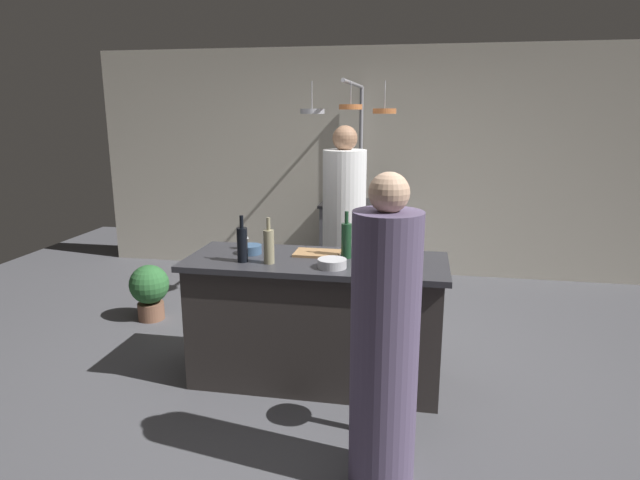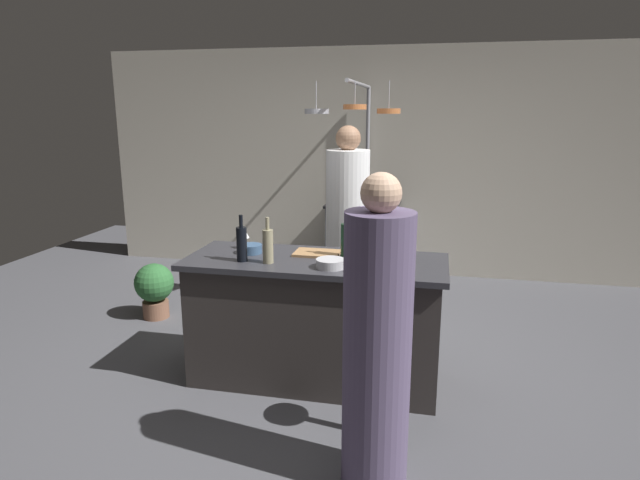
# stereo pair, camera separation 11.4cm
# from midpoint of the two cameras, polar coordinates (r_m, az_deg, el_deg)

# --- Properties ---
(ground_plane) EXTENTS (9.00, 9.00, 0.00)m
(ground_plane) POSITION_cam_midpoint_polar(r_m,az_deg,el_deg) (4.07, -1.23, -14.34)
(ground_plane) COLOR #4C4C51
(back_wall) EXTENTS (6.40, 0.16, 2.60)m
(back_wall) POSITION_cam_midpoint_polar(r_m,az_deg,el_deg) (6.44, 3.93, 8.16)
(back_wall) COLOR beige
(back_wall) RESTS_ON ground_plane
(kitchen_island) EXTENTS (1.80, 0.72, 0.90)m
(kitchen_island) POSITION_cam_midpoint_polar(r_m,az_deg,el_deg) (3.87, -1.26, -8.41)
(kitchen_island) COLOR #332D2B
(kitchen_island) RESTS_ON ground_plane
(stove_range) EXTENTS (0.80, 0.64, 0.89)m
(stove_range) POSITION_cam_midpoint_polar(r_m,az_deg,el_deg) (6.19, 3.37, -0.07)
(stove_range) COLOR #47474C
(stove_range) RESTS_ON ground_plane
(chef) EXTENTS (0.38, 0.38, 1.78)m
(chef) POSITION_cam_midpoint_polar(r_m,az_deg,el_deg) (4.76, 1.86, 0.45)
(chef) COLOR white
(chef) RESTS_ON ground_plane
(bar_stool_right) EXTENTS (0.28, 0.28, 0.68)m
(bar_stool_right) POSITION_cam_midpoint_polar(r_m,az_deg,el_deg) (3.28, 5.61, -14.23)
(bar_stool_right) COLOR #4C4C51
(bar_stool_right) RESTS_ON ground_plane
(guest_right) EXTENTS (0.34, 0.34, 1.63)m
(guest_right) POSITION_cam_midpoint_polar(r_m,az_deg,el_deg) (2.76, 5.61, -11.10)
(guest_right) COLOR #594C6B
(guest_right) RESTS_ON ground_plane
(overhead_pot_rack) EXTENTS (0.86, 1.50, 2.17)m
(overhead_pot_rack) POSITION_cam_midpoint_polar(r_m,az_deg,el_deg) (5.49, 2.94, 11.01)
(overhead_pot_rack) COLOR gray
(overhead_pot_rack) RESTS_ON ground_plane
(potted_plant) EXTENTS (0.36, 0.36, 0.52)m
(potted_plant) POSITION_cam_midpoint_polar(r_m,az_deg,el_deg) (5.26, -18.14, -4.91)
(potted_plant) COLOR brown
(potted_plant) RESTS_ON ground_plane
(cutting_board) EXTENTS (0.32, 0.22, 0.02)m
(cutting_board) POSITION_cam_midpoint_polar(r_m,az_deg,el_deg) (3.85, -1.14, -1.40)
(cutting_board) COLOR #997047
(cutting_board) RESTS_ON kitchen_island
(pepper_mill) EXTENTS (0.05, 0.05, 0.21)m
(pepper_mill) POSITION_cam_midpoint_polar(r_m,az_deg,el_deg) (3.68, 8.56, -0.71)
(pepper_mill) COLOR #382319
(pepper_mill) RESTS_ON kitchen_island
(wine_bottle_dark) EXTENTS (0.07, 0.07, 0.32)m
(wine_bottle_dark) POSITION_cam_midpoint_polar(r_m,az_deg,el_deg) (3.68, -9.08, -0.41)
(wine_bottle_dark) COLOR black
(wine_bottle_dark) RESTS_ON kitchen_island
(wine_bottle_red) EXTENTS (0.07, 0.07, 0.30)m
(wine_bottle_red) POSITION_cam_midpoint_polar(r_m,az_deg,el_deg) (3.78, 6.60, -0.12)
(wine_bottle_red) COLOR #143319
(wine_bottle_red) RESTS_ON kitchen_island
(wine_bottle_green) EXTENTS (0.07, 0.07, 0.33)m
(wine_bottle_green) POSITION_cam_midpoint_polar(r_m,az_deg,el_deg) (3.73, 1.92, 0.02)
(wine_bottle_green) COLOR #193D23
(wine_bottle_green) RESTS_ON kitchen_island
(wine_bottle_rose) EXTENTS (0.07, 0.07, 0.29)m
(wine_bottle_rose) POSITION_cam_midpoint_polar(r_m,az_deg,el_deg) (3.72, 5.34, -0.35)
(wine_bottle_rose) COLOR #B78C8E
(wine_bottle_rose) RESTS_ON kitchen_island
(wine_bottle_white) EXTENTS (0.07, 0.07, 0.31)m
(wine_bottle_white) POSITION_cam_midpoint_polar(r_m,az_deg,el_deg) (3.62, -6.31, -0.61)
(wine_bottle_white) COLOR gray
(wine_bottle_white) RESTS_ON kitchen_island
(wine_glass_by_chef) EXTENTS (0.07, 0.07, 0.15)m
(wine_glass_by_chef) POSITION_cam_midpoint_polar(r_m,az_deg,el_deg) (3.88, 8.03, 0.04)
(wine_glass_by_chef) COLOR silver
(wine_glass_by_chef) RESTS_ON kitchen_island
(wine_glass_near_right_guest) EXTENTS (0.07, 0.07, 0.15)m
(wine_glass_near_right_guest) POSITION_cam_midpoint_polar(r_m,az_deg,el_deg) (4.02, -8.84, 0.50)
(wine_glass_near_right_guest) COLOR silver
(wine_glass_near_right_guest) RESTS_ON kitchen_island
(wine_glass_near_left_guest) EXTENTS (0.07, 0.07, 0.15)m
(wine_glass_near_left_guest) POSITION_cam_midpoint_polar(r_m,az_deg,el_deg) (3.82, 4.65, -0.07)
(wine_glass_near_left_guest) COLOR silver
(wine_glass_near_left_guest) RESTS_ON kitchen_island
(mixing_bowl_wooden) EXTENTS (0.18, 0.18, 0.08)m
(mixing_bowl_wooden) POSITION_cam_midpoint_polar(r_m,az_deg,el_deg) (3.51, 5.00, -2.41)
(mixing_bowl_wooden) COLOR brown
(mixing_bowl_wooden) RESTS_ON kitchen_island
(mixing_bowl_blue) EXTENTS (0.16, 0.16, 0.06)m
(mixing_bowl_blue) POSITION_cam_midpoint_polar(r_m,az_deg,el_deg) (3.90, -8.17, -0.99)
(mixing_bowl_blue) COLOR #334C6B
(mixing_bowl_blue) RESTS_ON kitchen_island
(mixing_bowl_steel) EXTENTS (0.19, 0.19, 0.06)m
(mixing_bowl_steel) POSITION_cam_midpoint_polar(r_m,az_deg,el_deg) (3.52, 0.36, -2.48)
(mixing_bowl_steel) COLOR #B7B7BC
(mixing_bowl_steel) RESTS_ON kitchen_island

